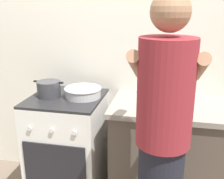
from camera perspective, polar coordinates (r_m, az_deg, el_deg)
back_wall at (r=2.39m, az=5.47°, el=8.17°), size 3.20×0.10×2.50m
countertop at (r=2.32m, az=12.69°, el=-13.59°), size 1.00×0.60×0.90m
stove_range at (r=2.46m, az=-9.21°, el=-11.55°), size 0.60×0.62×0.90m
pot at (r=2.30m, az=-13.21°, el=0.12°), size 0.26×0.19×0.13m
mixing_bowl at (r=2.25m, az=-6.17°, el=-0.48°), size 0.31×0.31×0.08m
utensil_crock at (r=2.26m, az=8.17°, el=0.78°), size 0.10×0.10×0.31m
spice_bottle at (r=2.06m, az=15.77°, el=-2.61°), size 0.04×0.04×0.10m
person at (r=1.57m, az=10.52°, el=-12.21°), size 0.41×0.50×1.70m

